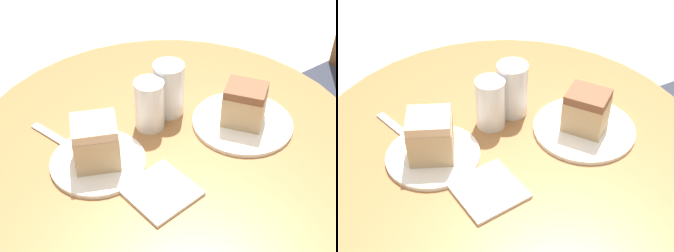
# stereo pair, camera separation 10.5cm
# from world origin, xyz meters

# --- Properties ---
(table) EXTENTS (0.93, 0.93, 0.74)m
(table) POSITION_xyz_m (0.00, 0.00, 0.54)
(table) COLOR #9E6B3D
(table) RESTS_ON ground_plane
(plate_near) EXTENTS (0.21, 0.21, 0.01)m
(plate_near) POSITION_xyz_m (-0.04, -0.17, 0.74)
(plate_near) COLOR white
(plate_near) RESTS_ON table
(plate_far) EXTENTS (0.24, 0.24, 0.01)m
(plate_far) POSITION_xyz_m (0.07, 0.17, 0.74)
(plate_far) COLOR white
(plate_far) RESTS_ON table
(cake_slice_near) EXTENTS (0.12, 0.12, 0.10)m
(cake_slice_near) POSITION_xyz_m (-0.04, -0.17, 0.80)
(cake_slice_near) COLOR tan
(cake_slice_near) RESTS_ON plate_near
(cake_slice_far) EXTENTS (0.12, 0.12, 0.10)m
(cake_slice_far) POSITION_xyz_m (0.07, 0.17, 0.80)
(cake_slice_far) COLOR tan
(cake_slice_far) RESTS_ON plate_far
(glass_lemonade) EXTENTS (0.07, 0.07, 0.13)m
(glass_lemonade) POSITION_xyz_m (-0.08, 0.07, 0.80)
(glass_lemonade) COLOR beige
(glass_lemonade) RESTS_ON table
(glass_water) EXTENTS (0.07, 0.07, 0.12)m
(glass_water) POSITION_xyz_m (-0.07, -0.00, 0.80)
(glass_water) COLOR silver
(glass_water) RESTS_ON table
(napkin_stack) EXTENTS (0.13, 0.13, 0.01)m
(napkin_stack) POSITION_xyz_m (0.12, -0.12, 0.74)
(napkin_stack) COLOR silver
(napkin_stack) RESTS_ON table
(fork) EXTENTS (0.17, 0.05, 0.00)m
(fork) POSITION_xyz_m (-0.16, -0.19, 0.74)
(fork) COLOR silver
(fork) RESTS_ON table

